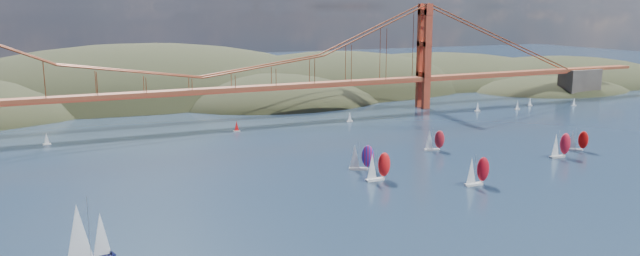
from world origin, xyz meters
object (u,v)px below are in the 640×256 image
at_px(racer_1, 477,170).
at_px(racer_4, 560,145).
at_px(sloop_navy, 85,234).
at_px(racer_rwb, 361,157).
at_px(racer_3, 434,140).
at_px(racer_2, 578,140).
at_px(racer_0, 378,166).

height_order(racer_1, racer_4, racer_4).
distance_m(sloop_navy, racer_rwb, 99.57).
xyz_separation_m(racer_4, racer_rwb, (-73.28, 14.83, -0.20)).
height_order(racer_3, racer_4, racer_4).
xyz_separation_m(sloop_navy, racer_2, (177.02, 34.18, -2.45)).
relative_size(sloop_navy, racer_4, 1.48).
relative_size(sloop_navy, racer_2, 1.71).
relative_size(racer_0, racer_4, 0.99).
height_order(racer_0, racer_3, racer_0).
xyz_separation_m(sloop_navy, racer_0, (88.10, 30.02, -1.84)).
distance_m(sloop_navy, racer_4, 165.30).
bearing_deg(racer_rwb, sloop_navy, -127.55).
bearing_deg(racer_2, racer_3, -172.13).
bearing_deg(racer_2, racer_rwb, -153.16).
xyz_separation_m(sloop_navy, racer_rwb, (89.49, 43.61, -2.00)).
bearing_deg(racer_4, racer_rwb, 169.42).
bearing_deg(racer_0, racer_4, -3.36).
relative_size(sloop_navy, racer_3, 1.70).
bearing_deg(racer_0, racer_2, 0.27).
bearing_deg(sloop_navy, racer_0, 12.02).
height_order(sloop_navy, racer_3, sloop_navy).
bearing_deg(racer_rwb, racer_2, 20.32).
distance_m(racer_0, racer_rwb, 13.66).
relative_size(racer_2, racer_4, 0.86).
distance_m(racer_1, racer_2, 67.62).
bearing_deg(racer_3, racer_rwb, -141.35).
xyz_separation_m(racer_1, racer_4, (49.92, 15.93, 0.11)).
distance_m(racer_2, racer_rwb, 88.04).
bearing_deg(sloop_navy, racer_2, 4.13).
xyz_separation_m(sloop_navy, racer_3, (128.14, 57.09, -2.41)).
xyz_separation_m(racer_2, racer_4, (-14.25, -5.40, 0.65)).
height_order(racer_1, racer_3, racer_1).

